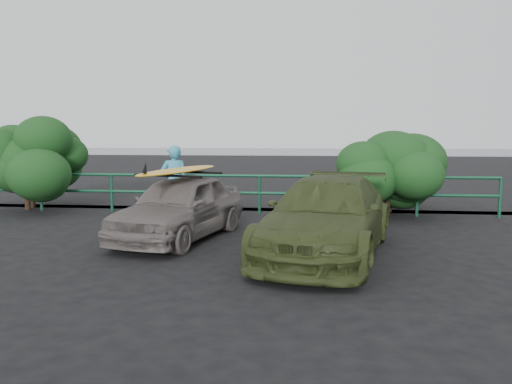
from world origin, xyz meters
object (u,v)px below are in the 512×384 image
man (174,182)px  surfboard (179,170)px  olive_vehicle (327,216)px  guardrail (222,194)px  sedan (180,207)px

man → surfboard: man is taller
olive_vehicle → surfboard: size_ratio=1.52×
guardrail → surfboard: 3.34m
sedan → surfboard: size_ratio=1.24×
guardrail → man: 1.47m
sedan → surfboard: bearing=-76.6°
guardrail → surfboard: bearing=-94.9°
sedan → surfboard: (0.00, -0.00, 0.73)m
guardrail → olive_vehicle: bearing=-58.3°
guardrail → man: bearing=-134.7°
surfboard → guardrail: bearing=98.5°
sedan → olive_vehicle: bearing=-5.7°
sedan → man: 2.34m
olive_vehicle → man: man is taller
surfboard → sedan: bearing=103.4°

